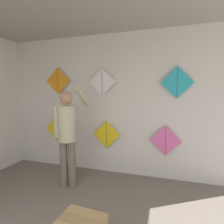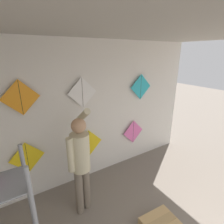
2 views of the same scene
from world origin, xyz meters
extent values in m
cube|color=silver|center=(0.00, 3.29, 1.40)|extent=(5.23, 0.06, 2.80)
cylinder|color=#726656|center=(-0.55, 2.47, 0.41)|extent=(0.13, 0.13, 0.81)
cylinder|color=#726656|center=(-0.42, 2.50, 0.41)|extent=(0.13, 0.13, 0.81)
cylinder|color=beige|center=(-0.49, 2.48, 1.12)|extent=(0.29, 0.29, 0.61)
sphere|color=tan|center=(-0.49, 2.48, 1.55)|extent=(0.22, 0.22, 0.22)
cylinder|color=beige|center=(-0.65, 2.44, 1.15)|extent=(0.10, 0.10, 0.54)
cylinder|color=beige|center=(-0.32, 2.75, 1.58)|extent=(0.10, 0.50, 0.39)
cube|color=#A08052|center=(0.26, 1.46, 0.28)|extent=(0.48, 0.16, 0.01)
cube|color=yellow|center=(-1.17, 3.20, 0.86)|extent=(0.57, 0.01, 0.57)
cylinder|color=black|center=(-1.17, 3.20, 0.86)|extent=(0.01, 0.01, 0.54)
cube|color=yellow|center=(-0.01, 3.20, 0.80)|extent=(0.57, 0.01, 0.57)
cylinder|color=black|center=(-0.01, 3.20, 0.80)|extent=(0.01, 0.01, 0.54)
cube|color=pink|center=(1.14, 3.20, 0.76)|extent=(0.57, 0.01, 0.57)
cylinder|color=black|center=(1.14, 3.20, 0.76)|extent=(0.01, 0.01, 0.54)
cube|color=orange|center=(-1.11, 3.20, 1.90)|extent=(0.57, 0.01, 0.57)
cylinder|color=black|center=(-1.11, 3.20, 1.90)|extent=(0.01, 0.01, 0.54)
cube|color=white|center=(-0.10, 3.20, 1.86)|extent=(0.57, 0.01, 0.57)
cylinder|color=black|center=(-0.10, 3.20, 1.86)|extent=(0.01, 0.01, 0.54)
cube|color=#28B2C6|center=(1.30, 3.20, 1.83)|extent=(0.57, 0.01, 0.57)
cylinder|color=black|center=(1.30, 3.20, 1.83)|extent=(0.01, 0.01, 0.54)
camera|label=1|loc=(1.09, -0.11, 1.62)|focal=28.00mm
camera|label=2|loc=(-1.31, 0.27, 2.55)|focal=28.00mm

